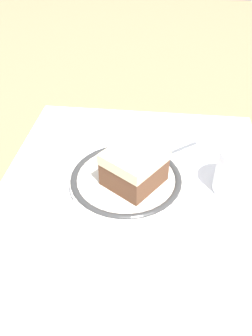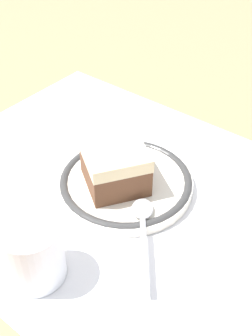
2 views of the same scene
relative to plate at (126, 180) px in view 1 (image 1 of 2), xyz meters
The scene contains 7 objects.
ground_plane 0.03m from the plate, 151.55° to the right, with size 2.40×2.40×0.00m, color #9E7551.
placemat 0.03m from the plate, 151.55° to the right, with size 0.52×0.43×0.00m, color white.
plate is the anchor object (origin of this frame).
cake_slice 0.04m from the plate, 126.17° to the right, with size 0.11×0.11×0.06m.
spoon 0.08m from the plate, 37.83° to the right, with size 0.09×0.11×0.01m.
cup 0.17m from the plate, 86.82° to the right, with size 0.07×0.07×0.07m.
napkin 0.14m from the plate, 150.58° to the right, with size 0.13×0.13×0.00m, color white.
Camera 1 is at (-0.38, -0.03, 0.38)m, focal length 36.87 mm.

